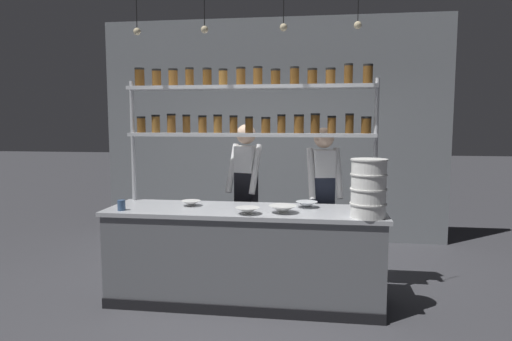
% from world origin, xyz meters
% --- Properties ---
extents(ground_plane, '(40.00, 40.00, 0.00)m').
position_xyz_m(ground_plane, '(0.00, 0.00, 0.00)').
color(ground_plane, '#3D3D42').
extents(back_wall, '(5.07, 0.12, 3.24)m').
position_xyz_m(back_wall, '(0.00, 2.47, 1.62)').
color(back_wall, gray).
rests_on(back_wall, ground_plane).
extents(prep_counter, '(2.67, 0.76, 0.92)m').
position_xyz_m(prep_counter, '(0.00, -0.00, 0.46)').
color(prep_counter, slate).
rests_on(prep_counter, ground_plane).
extents(spice_shelf_unit, '(2.55, 0.28, 2.32)m').
position_xyz_m(spice_shelf_unit, '(0.00, 0.33, 1.85)').
color(spice_shelf_unit, '#ADAFB5').
rests_on(spice_shelf_unit, ground_plane).
extents(chef_left, '(0.42, 0.35, 1.73)m').
position_xyz_m(chef_left, '(-0.11, 0.73, 1.00)').
color(chef_left, black).
rests_on(chef_left, ground_plane).
extents(chef_center, '(0.40, 0.33, 1.69)m').
position_xyz_m(chef_center, '(0.75, 0.60, 0.98)').
color(chef_center, black).
rests_on(chef_center, ground_plane).
extents(container_stack, '(0.32, 0.32, 0.52)m').
position_xyz_m(container_stack, '(1.14, -0.24, 1.18)').
color(container_stack, white).
rests_on(container_stack, prep_counter).
extents(prep_bowl_near_left, '(0.22, 0.22, 0.06)m').
position_xyz_m(prep_bowl_near_left, '(0.59, 0.15, 0.95)').
color(prep_bowl_near_left, silver).
rests_on(prep_bowl_near_left, prep_counter).
extents(prep_bowl_center_front, '(0.19, 0.19, 0.05)m').
position_xyz_m(prep_bowl_center_front, '(-0.56, 0.07, 0.95)').
color(prep_bowl_center_front, silver).
rests_on(prep_bowl_center_front, prep_counter).
extents(prep_bowl_center_back, '(0.22, 0.22, 0.06)m').
position_xyz_m(prep_bowl_center_back, '(0.07, -0.24, 0.95)').
color(prep_bowl_center_back, silver).
rests_on(prep_bowl_center_back, prep_counter).
extents(prep_bowl_near_right, '(0.26, 0.26, 0.07)m').
position_xyz_m(prep_bowl_near_right, '(0.38, -0.15, 0.95)').
color(prep_bowl_near_right, silver).
rests_on(prep_bowl_near_right, prep_counter).
extents(serving_cup_front, '(0.07, 0.07, 0.10)m').
position_xyz_m(serving_cup_front, '(-1.14, -0.24, 0.97)').
color(serving_cup_front, '#334C70').
rests_on(serving_cup_front, prep_counter).
extents(pendant_light_row, '(2.14, 0.07, 0.61)m').
position_xyz_m(pendant_light_row, '(-0.00, 0.00, 2.64)').
color(pendant_light_row, black).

